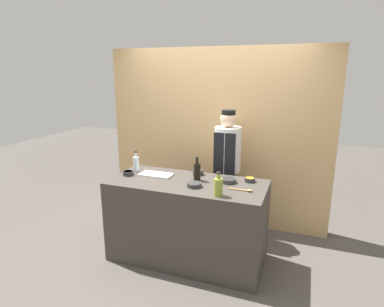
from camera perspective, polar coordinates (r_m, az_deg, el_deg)
ground_plane at (r=3.91m, az=-0.81°, el=-17.93°), size 14.00×14.00×0.00m
cabinet_wall at (r=4.45m, az=4.32°, el=2.83°), size 3.07×0.18×2.40m
counter at (r=3.68m, az=-0.84°, el=-11.83°), size 1.71×0.76×0.92m
sauce_bowl_white at (r=3.34m, az=0.42°, el=-5.54°), size 0.15×0.15×0.04m
sauce_bowl_brown at (r=3.49m, az=6.46°, el=-4.75°), size 0.17×0.17×0.05m
sauce_bowl_orange at (r=3.54m, az=10.25°, el=-4.58°), size 0.11×0.11×0.05m
sauce_bowl_yellow at (r=3.72m, az=1.07°, el=-3.30°), size 0.12×0.12×0.06m
sauce_bowl_purple at (r=3.78m, az=-11.28°, el=-3.39°), size 0.12×0.12×0.05m
cutting_board at (r=3.72m, az=-6.42°, el=-3.75°), size 0.38×0.18×0.02m
bottle_soy at (r=3.51m, az=0.89°, el=-3.16°), size 0.08×0.08×0.27m
bottle_clear at (r=3.85m, az=-9.90°, el=-1.84°), size 0.07×0.07×0.26m
bottle_oil at (r=3.10m, az=4.69°, el=-5.88°), size 0.09×0.09×0.24m
wooden_spoon at (r=3.27m, az=9.17°, el=-6.41°), size 0.24×0.04×0.03m
chef_center at (r=4.08m, az=6.24°, el=-2.74°), size 0.33×0.33×1.64m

